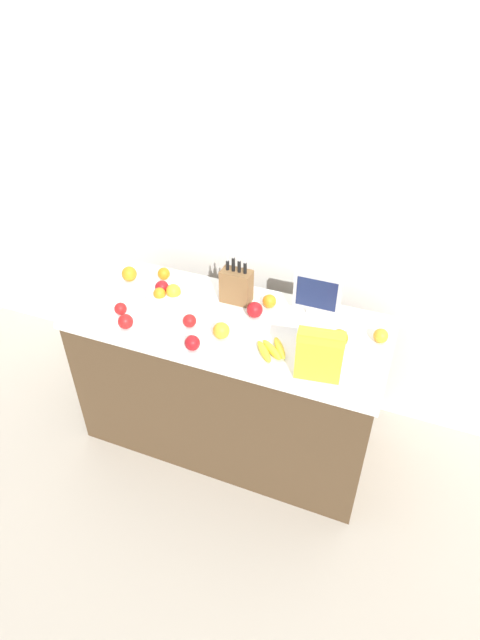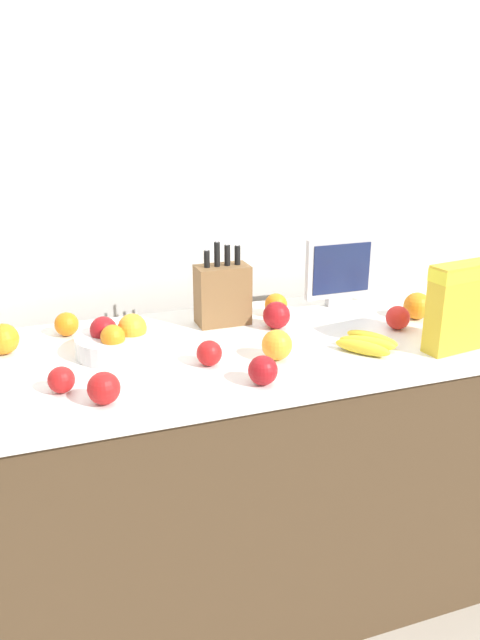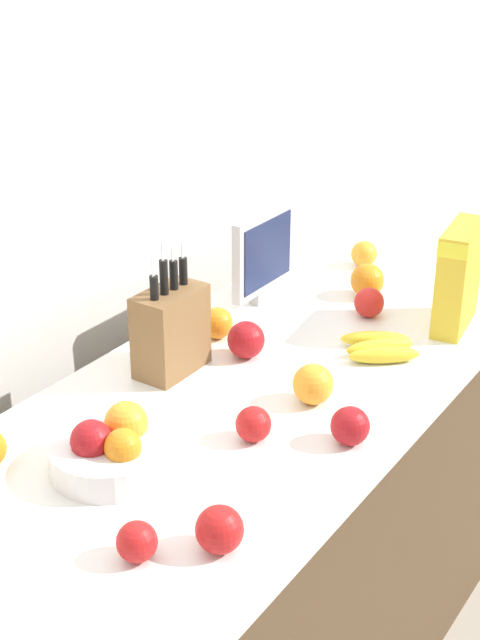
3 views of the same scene
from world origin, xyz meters
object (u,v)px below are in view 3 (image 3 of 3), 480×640
(fruit_bowl, at_px, (112,449))
(banana_bunch, at_px, (380,347))
(apple_near_bananas, at_px, (369,302))
(apple_by_knife_block, at_px, (220,529))
(small_monitor, at_px, (264,254))
(apple_middle, at_px, (137,542))
(apple_rightmost, at_px, (253,424))
(cereal_box, at_px, (459,272))
(apple_leftmost, at_px, (350,426))
(orange_front_center, at_px, (217,323))
(apple_rear, at_px, (246,340))
(orange_by_cereal, at_px, (364,254))
(orange_mid_right, at_px, (313,384))
(orange_near_bowl, at_px, (367,280))
(knife_block, at_px, (171,330))

(fruit_bowl, relative_size, banana_bunch, 1.09)
(apple_near_bananas, bearing_deg, apple_by_knife_block, -167.85)
(small_monitor, relative_size, apple_near_bananas, 3.34)
(apple_by_knife_block, height_order, apple_middle, apple_by_knife_block)
(banana_bunch, xyz_separation_m, apple_rightmost, (-0.45, 0.04, 0.02))
(cereal_box, bearing_deg, apple_near_bananas, 101.16)
(fruit_bowl, height_order, apple_leftmost, fruit_bowl)
(small_monitor, relative_size, orange_front_center, 3.32)
(apple_middle, bearing_deg, orange_front_center, 26.13)
(fruit_bowl, bearing_deg, cereal_box, -17.28)
(apple_near_bananas, height_order, orange_front_center, same)
(apple_rear, bearing_deg, orange_front_center, 68.29)
(banana_bunch, height_order, apple_by_knife_block, apple_by_knife_block)
(small_monitor, relative_size, apple_rear, 2.92)
(cereal_box, xyz_separation_m, orange_front_center, (-0.37, 0.43, -0.10))
(apple_by_knife_block, distance_m, orange_by_cereal, 1.26)
(apple_rightmost, xyz_separation_m, apple_by_knife_block, (-0.29, -0.13, 0.00))
(apple_leftmost, xyz_separation_m, orange_by_cereal, (0.82, 0.38, -0.00))
(apple_rightmost, bearing_deg, orange_front_center, 44.02)
(apple_leftmost, distance_m, orange_mid_right, 0.16)
(apple_rightmost, height_order, apple_near_bananas, apple_near_bananas)
(fruit_bowl, bearing_deg, apple_rightmost, -36.09)
(apple_rear, height_order, orange_front_center, apple_rear)
(fruit_bowl, distance_m, orange_mid_right, 0.44)
(banana_bunch, relative_size, apple_near_bananas, 2.76)
(banana_bunch, bearing_deg, apple_near_bananas, 33.37)
(banana_bunch, xyz_separation_m, orange_near_bowl, (0.28, 0.17, 0.02))
(knife_block, height_order, banana_bunch, knife_block)
(fruit_bowl, relative_size, orange_near_bowl, 2.55)
(cereal_box, distance_m, apple_middle, 1.08)
(apple_rightmost, relative_size, apple_leftmost, 0.92)
(apple_near_bananas, xyz_separation_m, orange_by_cereal, (0.29, 0.16, -0.00))
(orange_by_cereal, height_order, orange_mid_right, orange_mid_right)
(apple_rightmost, height_order, apple_leftmost, apple_leftmost)
(knife_block, distance_m, cereal_box, 0.70)
(apple_rear, relative_size, orange_mid_right, 1.00)
(apple_rear, xyz_separation_m, apple_by_knife_block, (-0.57, -0.33, -0.00))
(apple_middle, bearing_deg, orange_by_cereal, 11.54)
(knife_block, relative_size, orange_front_center, 4.12)
(apple_near_bananas, height_order, orange_mid_right, orange_mid_right)
(small_monitor, relative_size, banana_bunch, 1.21)
(knife_block, distance_m, apple_leftmost, 0.46)
(apple_rear, bearing_deg, banana_bunch, -54.07)
(fruit_bowl, distance_m, banana_bunch, 0.70)
(orange_front_center, bearing_deg, apple_rightmost, -135.98)
(banana_bunch, distance_m, orange_near_bowl, 0.33)
(orange_front_center, bearing_deg, knife_block, -176.82)
(apple_rear, distance_m, apple_near_bananas, 0.37)
(apple_rightmost, bearing_deg, apple_by_knife_block, -156.37)
(banana_bunch, xyz_separation_m, orange_front_center, (-0.13, 0.35, 0.02))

